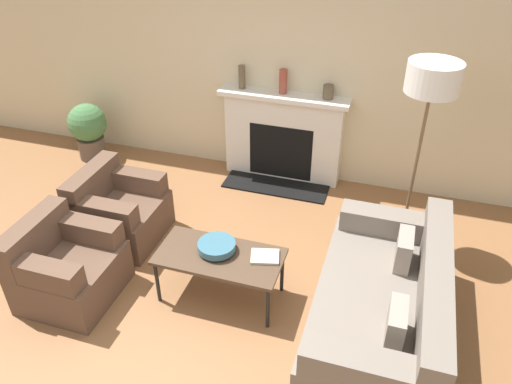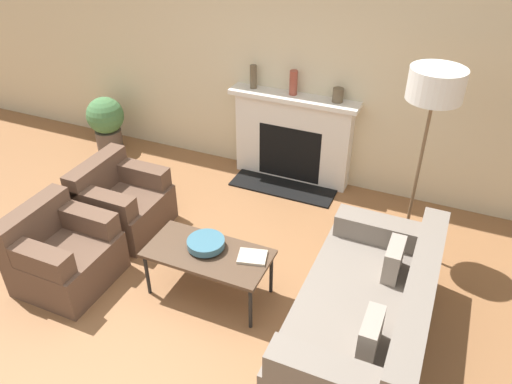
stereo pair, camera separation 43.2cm
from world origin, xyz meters
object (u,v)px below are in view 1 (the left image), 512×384
at_px(book, 265,257).
at_px(mantel_vase_center_right, 328,92).
at_px(fireplace, 283,138).
at_px(mantel_vase_left, 242,77).
at_px(armchair_near, 66,267).
at_px(armchair_far, 118,211).
at_px(mantel_vase_center_left, 283,81).
at_px(coffee_table, 220,259).
at_px(potted_plant, 88,128).
at_px(couch, 384,305).
at_px(floor_lamp, 431,91).
at_px(bowl, 217,246).

height_order(book, mantel_vase_center_right, mantel_vase_center_right).
height_order(fireplace, mantel_vase_left, mantel_vase_left).
height_order(armchair_near, armchair_far, same).
bearing_deg(fireplace, mantel_vase_center_left, 142.30).
relative_size(fireplace, armchair_near, 1.92).
bearing_deg(fireplace, armchair_near, -116.77).
bearing_deg(mantel_vase_center_left, armchair_near, -116.26).
xyz_separation_m(coffee_table, mantel_vase_left, (-0.51, 2.11, 0.77)).
distance_m(armchair_near, potted_plant, 2.49).
bearing_deg(book, potted_plant, 134.04).
xyz_separation_m(couch, floor_lamp, (0.08, 1.29, 1.28)).
distance_m(mantel_vase_left, mantel_vase_center_left, 0.47).
distance_m(armchair_far, coffee_table, 1.36).
bearing_deg(armchair_far, bowl, -110.04).
distance_m(bowl, floor_lamp, 2.22).
relative_size(book, mantel_vase_center_left, 1.01).
bearing_deg(armchair_near, mantel_vase_center_right, -34.82).
relative_size(armchair_far, bowl, 2.41).
xyz_separation_m(coffee_table, mantel_vase_center_left, (-0.04, 2.11, 0.77)).
bearing_deg(mantel_vase_center_right, book, -92.54).
bearing_deg(mantel_vase_center_left, bowl, -89.97).
distance_m(book, mantel_vase_center_left, 2.19).
xyz_separation_m(armchair_far, mantel_vase_center_left, (1.22, 1.62, 0.89)).
bearing_deg(mantel_vase_center_right, coffee_table, -102.29).
relative_size(couch, mantel_vase_center_left, 6.77).
height_order(coffee_table, mantel_vase_center_right, mantel_vase_center_right).
distance_m(fireplace, floor_lamp, 1.98).
xyz_separation_m(couch, coffee_table, (-1.37, -0.01, 0.13)).
bearing_deg(mantel_vase_left, potted_plant, -171.28).
height_order(bowl, mantel_vase_left, mantel_vase_left).
xyz_separation_m(book, potted_plant, (-2.82, 1.74, -0.06)).
xyz_separation_m(armchair_far, coffee_table, (1.26, -0.49, 0.12)).
bearing_deg(mantel_vase_left, armchair_near, -106.82).
relative_size(couch, mantel_vase_center_right, 12.18).
height_order(bowl, potted_plant, potted_plant).
xyz_separation_m(fireplace, potted_plant, (-2.43, -0.28, -0.11)).
relative_size(bowl, floor_lamp, 0.17).
xyz_separation_m(couch, armchair_near, (-2.63, -0.38, 0.00)).
distance_m(floor_lamp, mantel_vase_center_left, 1.74).
xyz_separation_m(fireplace, coffee_table, (0.02, -2.10, -0.09)).
relative_size(couch, coffee_table, 1.73).
height_order(couch, bowl, couch).
bearing_deg(coffee_table, mantel_vase_left, 103.68).
xyz_separation_m(armchair_far, mantel_vase_center_right, (1.73, 1.62, 0.83)).
bearing_deg(bowl, book, 5.07).
height_order(fireplace, mantel_vase_center_left, mantel_vase_center_left).
bearing_deg(potted_plant, mantel_vase_center_left, 7.03).
height_order(mantel_vase_center_right, potted_plant, mantel_vase_center_right).
xyz_separation_m(armchair_near, mantel_vase_center_right, (1.73, 2.48, 0.83)).
relative_size(couch, armchair_near, 2.38).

